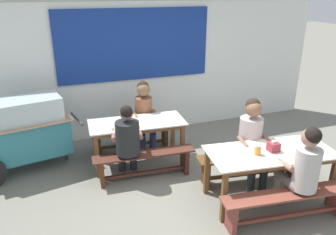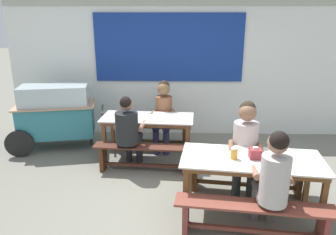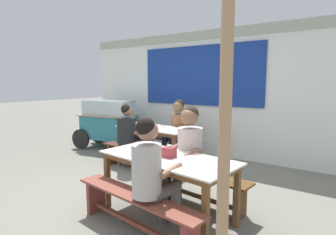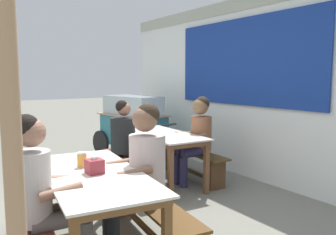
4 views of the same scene
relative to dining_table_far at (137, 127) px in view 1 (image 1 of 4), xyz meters
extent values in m
plane|color=slate|center=(0.67, -1.29, -0.65)|extent=(40.00, 40.00, 0.00)
cube|color=white|center=(0.67, 1.29, 0.60)|extent=(6.97, 0.12, 2.49)
cube|color=navy|center=(0.32, 1.20, 1.09)|extent=(2.84, 0.03, 1.28)
cube|color=silver|center=(0.00, 0.00, 0.07)|extent=(1.54, 0.75, 0.02)
cube|color=brown|center=(0.00, 0.00, 0.03)|extent=(1.46, 0.68, 0.06)
cube|color=brown|center=(0.69, 0.23, -0.32)|extent=(0.06, 0.06, 0.65)
cube|color=brown|center=(0.66, -0.31, -0.32)|extent=(0.06, 0.06, 0.65)
cube|color=brown|center=(-0.66, 0.31, -0.32)|extent=(0.06, 0.06, 0.65)
cube|color=brown|center=(-0.69, -0.23, -0.32)|extent=(0.06, 0.06, 0.65)
cube|color=silver|center=(1.38, -1.56, 0.07)|extent=(1.73, 0.93, 0.02)
cube|color=brown|center=(1.38, -1.56, 0.03)|extent=(1.65, 0.87, 0.06)
cube|color=brown|center=(2.16, -1.34, -0.32)|extent=(0.07, 0.07, 0.65)
cube|color=brown|center=(2.08, -1.96, -0.32)|extent=(0.07, 0.07, 0.65)
cube|color=brown|center=(0.67, -1.17, -0.32)|extent=(0.07, 0.07, 0.65)
cube|color=brown|center=(0.60, -1.79, -0.32)|extent=(0.07, 0.07, 0.65)
cube|color=brown|center=(0.03, 0.50, -0.24)|extent=(1.44, 0.38, 0.03)
cube|color=#533720|center=(0.62, 0.47, -0.45)|extent=(0.07, 0.25, 0.40)
cube|color=brown|center=(-0.56, 0.54, -0.45)|extent=(0.07, 0.25, 0.40)
cube|color=brown|center=(0.03, 0.50, -0.55)|extent=(1.15, 0.11, 0.04)
cube|color=#4B271C|center=(-0.03, -0.50, -0.24)|extent=(1.53, 0.34, 0.03)
cube|color=#4D271D|center=(0.61, -0.54, -0.45)|extent=(0.07, 0.22, 0.40)
cube|color=#512B19|center=(-0.67, -0.47, -0.45)|extent=(0.07, 0.22, 0.40)
cube|color=#4B271C|center=(-0.03, -0.50, -0.55)|extent=(1.24, 0.12, 0.04)
cube|color=#58391A|center=(1.44, -1.06, -0.24)|extent=(1.65, 0.48, 0.03)
cube|color=#52321C|center=(2.12, -1.14, -0.45)|extent=(0.09, 0.26, 0.40)
cube|color=brown|center=(0.75, -0.98, -0.45)|extent=(0.09, 0.26, 0.40)
cube|color=#58391A|center=(1.44, -1.06, -0.55)|extent=(1.34, 0.20, 0.04)
cube|color=brown|center=(1.32, -2.07, -0.24)|extent=(1.71, 0.47, 0.03)
cube|color=brown|center=(0.60, -1.98, -0.45)|extent=(0.09, 0.23, 0.40)
cube|color=brown|center=(1.32, -2.07, -0.55)|extent=(1.40, 0.21, 0.04)
cube|color=teal|center=(-1.68, 0.41, -0.13)|extent=(1.37, 0.86, 0.56)
cube|color=silver|center=(-1.68, 0.41, 0.33)|extent=(1.24, 0.77, 0.36)
cube|color=tan|center=(-1.68, 0.41, 0.16)|extent=(1.47, 0.95, 0.02)
cylinder|color=#333333|center=(-1.11, 0.52, -0.53)|extent=(0.05, 0.05, 0.24)
cylinder|color=#3F3F3F|center=(-0.88, 0.57, 0.04)|extent=(0.16, 0.62, 0.04)
cylinder|color=#2E2C53|center=(0.12, 0.16, -0.44)|extent=(0.11, 0.11, 0.42)
cylinder|color=#2E2C53|center=(0.30, 0.14, -0.44)|extent=(0.11, 0.11, 0.42)
cylinder|color=#2E2C53|center=(0.14, 0.33, -0.17)|extent=(0.17, 0.39, 0.13)
cylinder|color=#2E2C53|center=(0.32, 0.31, -0.17)|extent=(0.17, 0.39, 0.13)
cylinder|color=brown|center=(0.25, 0.49, 0.06)|extent=(0.29, 0.29, 0.49)
sphere|color=brown|center=(0.25, 0.47, 0.45)|extent=(0.23, 0.23, 0.23)
sphere|color=#2D2319|center=(0.25, 0.50, 0.49)|extent=(0.21, 0.21, 0.21)
cylinder|color=brown|center=(0.06, 0.33, 0.05)|extent=(0.10, 0.31, 0.09)
cylinder|color=brown|center=(0.39, 0.29, 0.05)|extent=(0.10, 0.31, 0.10)
cylinder|color=#635E5B|center=(1.61, -1.73, -0.44)|extent=(0.11, 0.11, 0.42)
cylinder|color=#635E5B|center=(1.43, -1.71, -0.44)|extent=(0.11, 0.11, 0.42)
cylinder|color=#635E5B|center=(1.59, -1.91, -0.17)|extent=(0.16, 0.42, 0.13)
cylinder|color=#635E5B|center=(1.42, -1.90, -0.17)|extent=(0.16, 0.42, 0.13)
cylinder|color=#B8B3B0|center=(1.49, -2.09, 0.08)|extent=(0.30, 0.30, 0.53)
sphere|color=#956750|center=(1.49, -2.07, 0.48)|extent=(0.21, 0.21, 0.21)
sphere|color=black|center=(1.49, -2.10, 0.52)|extent=(0.19, 0.19, 0.19)
cylinder|color=#956750|center=(1.67, -1.92, 0.07)|extent=(0.09, 0.31, 0.11)
cylinder|color=#956750|center=(1.34, -1.90, 0.07)|extent=(0.09, 0.31, 0.10)
cylinder|color=#23282A|center=(1.25, -1.39, -0.44)|extent=(0.11, 0.11, 0.42)
cylinder|color=#23282A|center=(1.43, -1.42, -0.44)|extent=(0.11, 0.11, 0.42)
cylinder|color=#23282A|center=(1.28, -1.21, -0.17)|extent=(0.19, 0.40, 0.13)
cylinder|color=#23282A|center=(1.46, -1.24, -0.17)|extent=(0.19, 0.40, 0.13)
cylinder|color=#BAABA8|center=(1.40, -1.06, 0.08)|extent=(0.33, 0.33, 0.54)
sphere|color=brown|center=(1.39, -1.08, 0.50)|extent=(0.23, 0.23, 0.23)
sphere|color=#2D2319|center=(1.40, -1.05, 0.54)|extent=(0.21, 0.21, 0.21)
cylinder|color=brown|center=(1.18, -1.21, 0.07)|extent=(0.12, 0.31, 0.09)
cylinder|color=brown|center=(1.55, -1.27, 0.07)|extent=(0.12, 0.31, 0.09)
cylinder|color=#272730|center=(-0.13, -0.18, -0.44)|extent=(0.11, 0.11, 0.42)
cylinder|color=#272730|center=(-0.31, -0.15, -0.44)|extent=(0.11, 0.11, 0.42)
cylinder|color=#272730|center=(-0.15, -0.34, -0.17)|extent=(0.19, 0.38, 0.13)
cylinder|color=#272730|center=(-0.33, -0.31, -0.17)|extent=(0.19, 0.38, 0.13)
cylinder|color=black|center=(-0.27, -0.49, 0.06)|extent=(0.34, 0.34, 0.49)
sphere|color=#98654F|center=(-0.27, -0.47, 0.43)|extent=(0.19, 0.19, 0.19)
sphere|color=black|center=(-0.27, -0.50, 0.46)|extent=(0.18, 0.18, 0.18)
cylinder|color=#98654F|center=(-0.05, -0.34, 0.04)|extent=(0.12, 0.31, 0.10)
cylinder|color=#98654F|center=(-0.43, -0.28, 0.04)|extent=(0.12, 0.31, 0.09)
cube|color=maroon|center=(1.41, -1.57, 0.14)|extent=(0.13, 0.13, 0.12)
cube|color=white|center=(1.41, -1.57, 0.21)|extent=(0.05, 0.04, 0.02)
cylinder|color=gold|center=(1.16, -1.58, 0.14)|extent=(0.08, 0.08, 0.12)
cylinder|color=white|center=(1.16, -1.58, 0.21)|extent=(0.08, 0.08, 0.02)
camera|label=1|loc=(-1.17, -4.72, 2.06)|focal=35.40mm
camera|label=2|loc=(0.50, -5.08, 1.69)|focal=34.64mm
camera|label=3|loc=(3.13, -4.11, 0.95)|focal=28.96mm
camera|label=4|loc=(4.06, -2.59, 0.88)|focal=37.11mm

